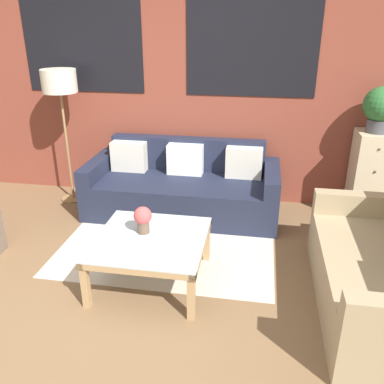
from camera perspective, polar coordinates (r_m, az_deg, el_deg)
ground_plane at (r=3.19m, az=-13.49°, el=-17.30°), size 16.00×16.00×0.00m
wall_back_brick at (r=4.81m, az=-3.67°, el=15.55°), size 8.40×0.09×2.80m
rug at (r=4.03m, az=-3.31°, el=-7.24°), size 2.04×1.51×0.00m
couch_dark at (r=4.58m, az=-1.28°, el=0.62°), size 2.11×0.88×0.78m
coffee_table at (r=3.34m, az=-5.81°, el=-7.32°), size 0.88×0.88×0.41m
floor_lamp at (r=4.83m, az=-18.06°, el=13.72°), size 0.38×0.38×1.54m
drawer_cabinet at (r=4.78m, az=23.53°, el=2.10°), size 0.36×0.42×0.96m
potted_plant at (r=4.59m, az=25.00°, el=10.72°), size 0.36×0.36×0.47m
flower_vase at (r=3.34m, az=-6.92°, el=-3.68°), size 0.15×0.15×0.23m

